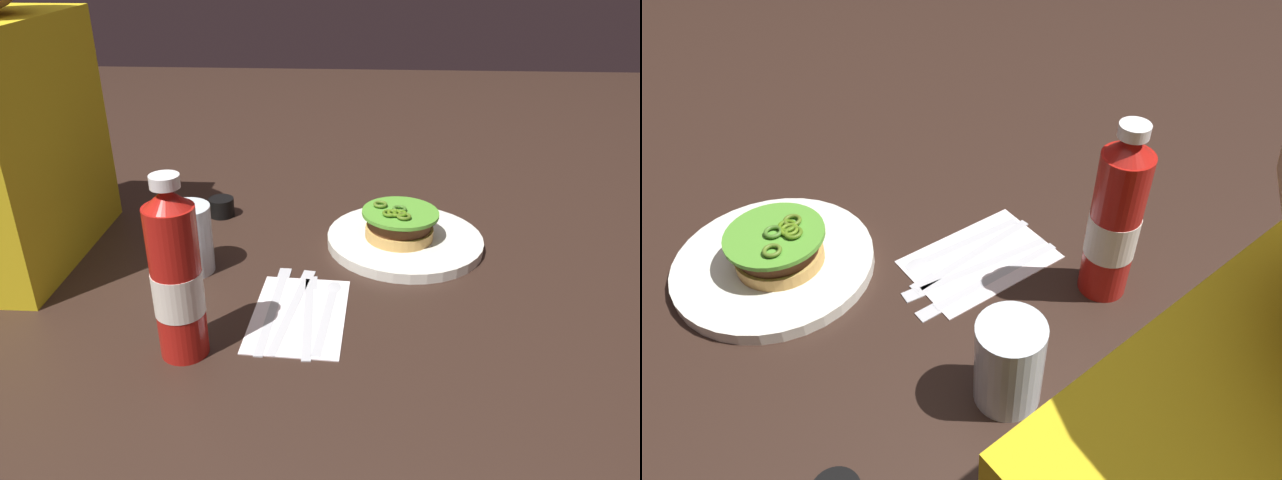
# 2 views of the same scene
# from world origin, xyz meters

# --- Properties ---
(ground_plane) EXTENTS (3.00, 3.00, 0.00)m
(ground_plane) POSITION_xyz_m (0.00, 0.00, 0.00)
(ground_plane) COLOR #2E1E17
(dinner_plate) EXTENTS (0.25, 0.25, 0.02)m
(dinner_plate) POSITION_xyz_m (0.07, -0.05, 0.01)
(dinner_plate) COLOR silver
(dinner_plate) RESTS_ON ground_plane
(burger_sandwich) EXTENTS (0.12, 0.12, 0.05)m
(burger_sandwich) POSITION_xyz_m (0.06, -0.04, 0.04)
(burger_sandwich) COLOR tan
(burger_sandwich) RESTS_ON dinner_plate
(ketchup_bottle) EXTENTS (0.06, 0.06, 0.23)m
(ketchup_bottle) POSITION_xyz_m (-0.23, 0.23, 0.10)
(ketchup_bottle) COLOR #B01912
(ketchup_bottle) RESTS_ON ground_plane
(water_glass) EXTENTS (0.07, 0.07, 0.11)m
(water_glass) POSITION_xyz_m (-0.03, 0.28, 0.05)
(water_glass) COLOR silver
(water_glass) RESTS_ON ground_plane
(napkin) EXTENTS (0.19, 0.13, 0.00)m
(napkin) POSITION_xyz_m (-0.14, 0.10, 0.00)
(napkin) COLOR white
(napkin) RESTS_ON ground_plane
(spoon_utensil) EXTENTS (0.18, 0.04, 0.00)m
(spoon_utensil) POSITION_xyz_m (-0.12, 0.06, 0.00)
(spoon_utensil) COLOR silver
(spoon_utensil) RESTS_ON napkin
(fork_utensil) EXTENTS (0.20, 0.03, 0.00)m
(fork_utensil) POSITION_xyz_m (-0.12, 0.09, 0.00)
(fork_utensil) COLOR silver
(fork_utensil) RESTS_ON napkin
(steak_knife) EXTENTS (0.21, 0.05, 0.00)m
(steak_knife) POSITION_xyz_m (-0.12, 0.11, 0.00)
(steak_knife) COLOR silver
(steak_knife) RESTS_ON napkin
(butter_knife) EXTENTS (0.22, 0.03, 0.00)m
(butter_knife) POSITION_xyz_m (-0.11, 0.14, 0.00)
(butter_knife) COLOR silver
(butter_knife) RESTS_ON napkin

